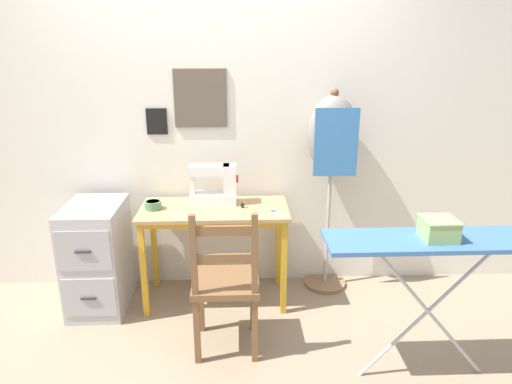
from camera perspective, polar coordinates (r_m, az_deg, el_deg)
The scene contains 12 objects.
ground_plane at distance 3.32m, azimuth -5.11°, elevation -15.28°, with size 14.00×14.00×0.00m, color gray.
wall_back at distance 3.39m, azimuth -5.28°, elevation 8.65°, with size 10.00×0.07×2.55m.
sewing_table at distance 3.25m, azimuth -5.22°, elevation -3.72°, with size 1.04×0.50×0.72m.
sewing_machine at distance 3.27m, azimuth -5.03°, elevation 0.82°, with size 0.35×0.15×0.31m.
fabric_bowl at distance 3.26m, azimuth -12.74°, elevation -1.58°, with size 0.12×0.12×0.06m.
scissors at distance 3.13m, azimuth 2.46°, elevation -2.51°, with size 0.09×0.12×0.01m.
thread_spool_near_machine at distance 3.20m, azimuth -1.71°, elevation -1.65°, with size 0.03×0.03×0.04m.
wooden_chair at distance 2.79m, azimuth -3.81°, elevation -11.38°, with size 0.40×0.38×0.94m.
filing_cabinet at distance 3.45m, azimuth -19.16°, elevation -7.67°, with size 0.38×0.55×0.77m.
dress_form at distance 3.34m, azimuth 9.48°, elevation 5.85°, with size 0.36×0.32×1.53m.
ironing_board at distance 2.60m, azimuth 21.63°, elevation -6.40°, with size 1.18×0.31×0.86m.
storage_box at distance 2.55m, azimuth 21.86°, elevation -4.30°, with size 0.18×0.17×0.11m.
Camera 1 is at (0.17, -2.78, 1.81)m, focal length 32.00 mm.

